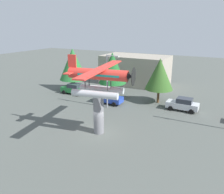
# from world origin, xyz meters

# --- Properties ---
(ground_plane) EXTENTS (140.00, 140.00, 0.00)m
(ground_plane) POSITION_xyz_m (0.00, 0.00, 0.00)
(ground_plane) COLOR #515651
(display_pedestal) EXTENTS (1.10, 1.10, 4.26)m
(display_pedestal) POSITION_xyz_m (0.00, 0.00, 2.13)
(display_pedestal) COLOR slate
(display_pedestal) RESTS_ON ground
(floatplane_monument) EXTENTS (7.11, 10.44, 4.00)m
(floatplane_monument) POSITION_xyz_m (0.13, 0.02, 5.93)
(floatplane_monument) COLOR silver
(floatplane_monument) RESTS_ON display_pedestal
(car_near_green) EXTENTS (4.20, 2.02, 1.76)m
(car_near_green) POSITION_xyz_m (-11.27, 10.53, 0.88)
(car_near_green) COLOR #237A38
(car_near_green) RESTS_ON ground
(car_mid_blue) EXTENTS (4.20, 2.02, 1.76)m
(car_mid_blue) POSITION_xyz_m (-3.71, 8.99, 0.88)
(car_mid_blue) COLOR #2847B7
(car_mid_blue) RESTS_ON ground
(car_far_silver) EXTENTS (4.20, 2.02, 1.76)m
(car_far_silver) POSITION_xyz_m (6.51, 11.14, 0.88)
(car_far_silver) COLOR silver
(car_far_silver) RESTS_ON ground
(streetlight_primary) EXTENTS (1.84, 0.28, 7.37)m
(streetlight_primary) POSITION_xyz_m (-2.88, 7.37, 4.31)
(streetlight_primary) COLOR gray
(streetlight_primary) RESTS_ON ground
(storefront_building) EXTENTS (12.47, 7.22, 5.48)m
(storefront_building) POSITION_xyz_m (-4.98, 22.00, 2.74)
(storefront_building) COLOR #9E9384
(storefront_building) RESTS_ON ground
(tree_west) EXTENTS (4.81, 4.81, 7.28)m
(tree_west) POSITION_xyz_m (-12.80, 12.65, 4.60)
(tree_west) COLOR brown
(tree_west) RESTS_ON ground
(tree_east) EXTENTS (4.36, 4.36, 7.04)m
(tree_east) POSITION_xyz_m (-5.00, 12.50, 4.60)
(tree_east) COLOR brown
(tree_east) RESTS_ON ground
(tree_center_back) EXTENTS (4.06, 4.06, 6.58)m
(tree_center_back) POSITION_xyz_m (2.56, 12.78, 4.32)
(tree_center_back) COLOR brown
(tree_center_back) RESTS_ON ground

